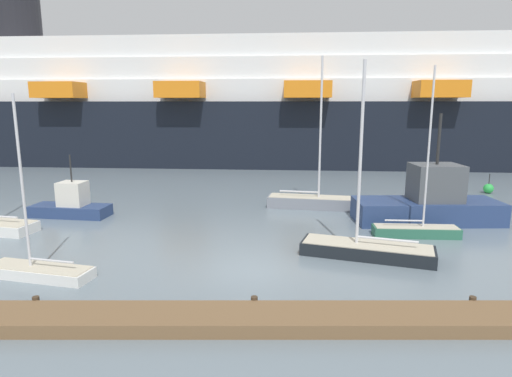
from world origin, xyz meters
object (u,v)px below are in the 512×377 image
object	(u,v)px
sailboat_2	(417,229)
sailboat_3	(313,200)
fishing_boat_1	(430,203)
channel_buoy_1	(490,189)
sailboat_1	(39,269)
sailboat_4	(368,248)
cruise_ship	(199,107)
fishing_boat_0	(72,205)

from	to	relation	value
sailboat_2	sailboat_3	distance (m)	8.33
fishing_boat_1	channel_buoy_1	distance (m)	12.14
sailboat_2	channel_buoy_1	bearing A→B (deg)	52.73
sailboat_1	sailboat_3	distance (m)	18.11
sailboat_2	channel_buoy_1	xyz separation A→B (m)	(10.21, 11.81, -0.05)
sailboat_4	cruise_ship	world-z (taller)	cruise_ship
sailboat_1	sailboat_2	distance (m)	18.93
sailboat_3	cruise_ship	world-z (taller)	cruise_ship
sailboat_1	cruise_ship	xyz separation A→B (m)	(1.59, 40.54, 6.47)
sailboat_3	sailboat_2	bearing A→B (deg)	-42.60
sailboat_4	cruise_ship	distance (m)	40.64
sailboat_2	sailboat_3	xyz separation A→B (m)	(-4.92, 6.72, 0.09)
sailboat_2	cruise_ship	distance (m)	38.98
sailboat_1	cruise_ship	bearing A→B (deg)	-78.39
sailboat_2	sailboat_1	bearing A→B (deg)	-158.67
channel_buoy_1	sailboat_3	bearing A→B (deg)	-161.42
sailboat_4	channel_buoy_1	world-z (taller)	sailboat_4
fishing_boat_1	cruise_ship	bearing A→B (deg)	119.04
sailboat_3	fishing_boat_0	bearing A→B (deg)	-160.54
sailboat_2	fishing_boat_0	bearing A→B (deg)	171.63
sailboat_4	sailboat_2	bearing A→B (deg)	-118.60
sailboat_4	fishing_boat_0	bearing A→B (deg)	-4.93
sailboat_3	fishing_boat_0	xyz separation A→B (m)	(-15.93, -2.31, 0.22)
sailboat_3	channel_buoy_1	bearing A→B (deg)	29.78
sailboat_1	channel_buoy_1	world-z (taller)	sailboat_1
sailboat_2	cruise_ship	xyz separation A→B (m)	(-16.43, 34.77, 6.39)
sailboat_4	cruise_ship	size ratio (longest dim) A/B	0.07
sailboat_1	cruise_ship	world-z (taller)	cruise_ship
sailboat_3	channel_buoy_1	world-z (taller)	sailboat_3
sailboat_1	channel_buoy_1	xyz separation A→B (m)	(28.24, 17.58, 0.04)
sailboat_3	sailboat_4	bearing A→B (deg)	-70.87
cruise_ship	fishing_boat_0	bearing A→B (deg)	-93.80
fishing_boat_1	cruise_ship	size ratio (longest dim) A/B	0.06
sailboat_1	sailboat_3	xyz separation A→B (m)	(13.11, 12.50, 0.18)
sailboat_3	cruise_ship	distance (m)	30.96
sailboat_1	fishing_boat_1	bearing A→B (deg)	-142.20
sailboat_1	channel_buoy_1	distance (m)	33.26
sailboat_2	channel_buoy_1	size ratio (longest dim) A/B	5.61
fishing_boat_0	fishing_boat_1	size ratio (longest dim) A/B	0.59
sailboat_2	fishing_boat_0	xyz separation A→B (m)	(-20.85, 4.41, 0.31)
cruise_ship	sailboat_1	bearing A→B (deg)	-87.77
sailboat_3	channel_buoy_1	distance (m)	15.96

